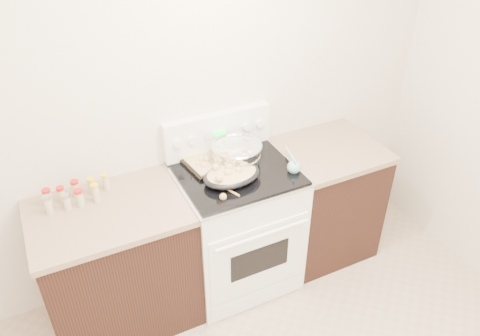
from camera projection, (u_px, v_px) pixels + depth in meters
room_shell at (336, 232)px, 1.40m from camera, size 4.10×3.60×2.75m
counter_left at (119, 265)px, 2.99m from camera, size 0.93×0.67×0.92m
counter_right at (322, 199)px, 3.56m from camera, size 0.73×0.67×0.92m
kitchen_range at (237, 224)px, 3.27m from camera, size 0.78×0.73×1.22m
mixing_bowl at (237, 154)px, 3.04m from camera, size 0.40×0.40×0.19m
roasting_pan at (231, 174)px, 2.90m from camera, size 0.39×0.28×0.11m
baking_sheet at (216, 160)px, 3.10m from camera, size 0.45×0.35×0.06m
wooden_spoon at (223, 193)px, 2.81m from camera, size 0.12×0.27×0.04m
blue_ladle at (294, 166)px, 3.00m from camera, size 0.13×0.28×0.11m
spice_jars at (75, 194)px, 2.76m from camera, size 0.39×0.15×0.12m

